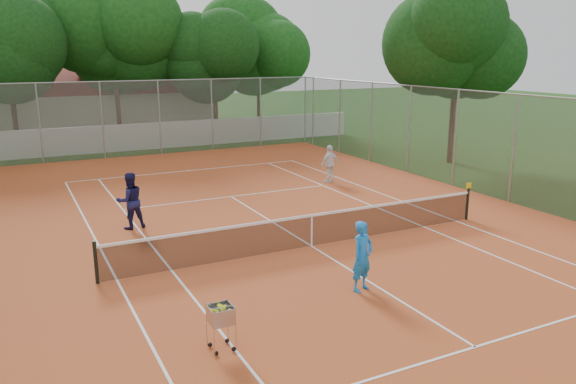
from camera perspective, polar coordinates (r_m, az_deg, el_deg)
name	(u,v)px	position (r m, az deg, el deg)	size (l,w,h in m)	color
ground	(311,247)	(16.29, 2.39, -5.59)	(120.00, 120.00, 0.00)	#173B10
court_pad	(311,246)	(16.29, 2.39, -5.55)	(18.00, 34.00, 0.02)	#B14C22
court_lines	(311,246)	(16.28, 2.39, -5.51)	(10.98, 23.78, 0.01)	white
tennis_net	(312,230)	(16.13, 2.41, -3.88)	(11.88, 0.10, 0.98)	black
perimeter_fence	(312,179)	(15.73, 2.46, 1.29)	(18.00, 34.00, 4.00)	slate
boundary_wall	(152,136)	(33.58, -13.65, 5.56)	(26.00, 0.30, 1.50)	white
clubhouse	(89,99)	(42.86, -19.55, 8.87)	(16.40, 9.00, 4.40)	beige
tropical_trees	(136,60)	(36.17, -15.18, 12.82)	(29.00, 19.00, 10.00)	black
player_near	(362,256)	(13.22, 7.57, -6.49)	(0.61, 0.40, 1.68)	blue
player_far_left	(130,201)	(18.33, -15.75, -0.86)	(0.88, 0.68, 1.81)	#181849
player_far_right	(330,164)	(24.02, 4.28, 2.87)	(0.95, 0.40, 1.63)	white
ball_hopper	(221,326)	(10.83, -6.81, -13.37)	(0.46, 0.46, 0.96)	#A9A9B0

